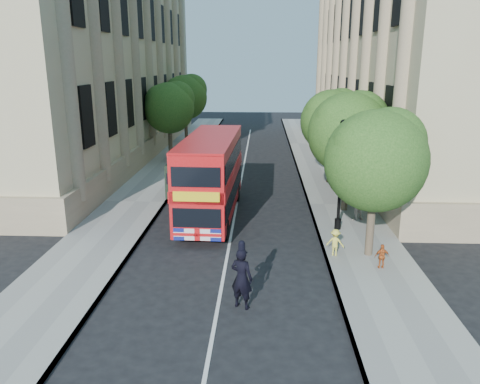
# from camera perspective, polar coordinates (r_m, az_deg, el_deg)

# --- Properties ---
(ground) EXTENTS (120.00, 120.00, 0.00)m
(ground) POSITION_cam_1_polar(r_m,az_deg,el_deg) (16.96, -2.29, -11.59)
(ground) COLOR black
(ground) RESTS_ON ground
(pavement_right) EXTENTS (3.50, 80.00, 0.12)m
(pavement_right) POSITION_cam_1_polar(r_m,az_deg,el_deg) (26.54, 12.08, -1.59)
(pavement_right) COLOR gray
(pavement_right) RESTS_ON ground
(pavement_left) EXTENTS (3.50, 80.00, 0.12)m
(pavement_left) POSITION_cam_1_polar(r_m,az_deg,el_deg) (27.13, -12.63, -1.24)
(pavement_left) COLOR gray
(pavement_left) RESTS_ON ground
(building_right) EXTENTS (12.00, 38.00, 18.00)m
(building_right) POSITION_cam_1_polar(r_m,az_deg,el_deg) (40.97, 21.26, 16.35)
(building_right) COLOR tan
(building_right) RESTS_ON ground
(building_left) EXTENTS (12.00, 38.00, 18.00)m
(building_left) POSITION_cam_1_polar(r_m,az_deg,el_deg) (41.89, -19.35, 16.49)
(building_left) COLOR tan
(building_left) RESTS_ON ground
(tree_right_near) EXTENTS (4.00, 4.00, 6.08)m
(tree_right_near) POSITION_cam_1_polar(r_m,az_deg,el_deg) (18.93, 16.36, 4.32)
(tree_right_near) COLOR #473828
(tree_right_near) RESTS_ON ground
(tree_right_mid) EXTENTS (4.20, 4.20, 6.37)m
(tree_right_mid) POSITION_cam_1_polar(r_m,az_deg,el_deg) (24.69, 13.22, 7.51)
(tree_right_mid) COLOR #473828
(tree_right_mid) RESTS_ON ground
(tree_right_far) EXTENTS (4.00, 4.00, 6.15)m
(tree_right_far) POSITION_cam_1_polar(r_m,az_deg,el_deg) (30.58, 11.23, 8.87)
(tree_right_far) COLOR #473828
(tree_right_far) RESTS_ON ground
(tree_left_far) EXTENTS (4.00, 4.00, 6.30)m
(tree_left_far) POSITION_cam_1_polar(r_m,az_deg,el_deg) (37.92, -8.59, 10.44)
(tree_left_far) COLOR #473828
(tree_left_far) RESTS_ON ground
(tree_left_back) EXTENTS (4.20, 4.20, 6.65)m
(tree_left_back) POSITION_cam_1_polar(r_m,az_deg,el_deg) (45.75, -6.66, 11.69)
(tree_left_back) COLOR #473828
(tree_left_back) RESTS_ON ground
(lamp_post) EXTENTS (0.32, 0.32, 5.16)m
(lamp_post) POSITION_cam_1_polar(r_m,az_deg,el_deg) (21.97, 12.13, 1.46)
(lamp_post) COLOR black
(lamp_post) RESTS_ON pavement_right
(double_decker_bus) EXTENTS (2.66, 8.94, 4.09)m
(double_decker_bus) POSITION_cam_1_polar(r_m,az_deg,el_deg) (23.63, -3.54, 2.15)
(double_decker_bus) COLOR red
(double_decker_bus) RESTS_ON ground
(box_van) EXTENTS (2.21, 4.63, 2.57)m
(box_van) POSITION_cam_1_polar(r_m,az_deg,el_deg) (28.20, -6.10, 2.21)
(box_van) COLOR black
(box_van) RESTS_ON ground
(police_constable) EXTENTS (0.89, 0.76, 2.07)m
(police_constable) POSITION_cam_1_polar(r_m,az_deg,el_deg) (15.28, 0.20, -10.46)
(police_constable) COLOR black
(police_constable) RESTS_ON ground
(woman_pedestrian) EXTENTS (1.01, 0.95, 1.65)m
(woman_pedestrian) POSITION_cam_1_polar(r_m,az_deg,el_deg) (23.93, 13.96, -1.38)
(woman_pedestrian) COLOR beige
(woman_pedestrian) RESTS_ON pavement_right
(child_a) EXTENTS (0.58, 0.27, 0.97)m
(child_a) POSITION_cam_1_polar(r_m,az_deg,el_deg) (18.75, 16.93, -7.51)
(child_a) COLOR #BE5521
(child_a) RESTS_ON pavement_right
(child_b) EXTENTS (0.81, 0.61, 1.12)m
(child_b) POSITION_cam_1_polar(r_m,az_deg,el_deg) (19.45, 11.53, -6.04)
(child_b) COLOR #DAD04A
(child_b) RESTS_ON pavement_right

